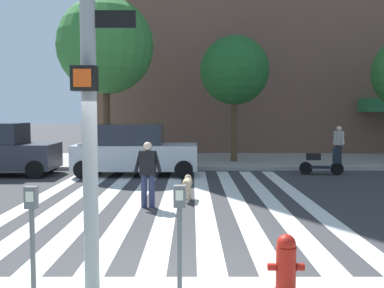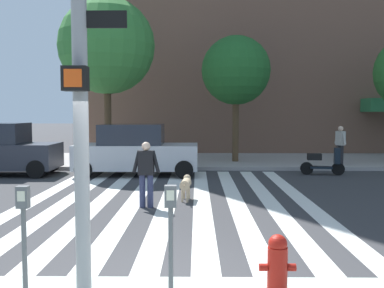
{
  "view_description": "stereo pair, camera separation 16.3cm",
  "coord_description": "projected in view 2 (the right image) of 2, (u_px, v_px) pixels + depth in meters",
  "views": [
    {
      "loc": [
        0.24,
        -5.65,
        2.37
      ],
      "look_at": [
        0.27,
        5.81,
        1.52
      ],
      "focal_mm": 40.19,
      "sensor_mm": 36.0,
      "label": 1
    },
    {
      "loc": [
        0.4,
        -5.65,
        2.37
      ],
      "look_at": [
        0.27,
        5.81,
        1.52
      ],
      "focal_mm": 40.19,
      "sensor_mm": 36.0,
      "label": 2
    }
  ],
  "objects": [
    {
      "name": "parking_meter_curbside",
      "position": [
        24.0,
        226.0,
        5.05
      ],
      "size": [
        0.14,
        0.11,
        1.36
      ],
      "color": "#515456",
      "rests_on": "sidewalk_near"
    },
    {
      "name": "traffic_light_pole",
      "position": [
        78.0,
        12.0,
        4.94
      ],
      "size": [
        0.74,
        0.46,
        5.8
      ],
      "color": "gray",
      "rests_on": "sidewalk_near"
    },
    {
      "name": "parked_scooter",
      "position": [
        323.0,
        162.0,
        16.23
      ],
      "size": [
        1.63,
        0.55,
        1.11
      ],
      "color": "black",
      "rests_on": "ground_plane"
    },
    {
      "name": "pedestrian_bystander",
      "position": [
        340.0,
        143.0,
        18.32
      ],
      "size": [
        0.36,
        0.69,
        1.64
      ],
      "color": "black",
      "rests_on": "sidewalk_far"
    },
    {
      "name": "sidewalk_far",
      "position": [
        188.0,
        161.0,
        20.47
      ],
      "size": [
        80.0,
        6.0,
        0.15
      ],
      "primitive_type": "cube",
      "color": "gray",
      "rests_on": "ground_plane"
    },
    {
      "name": "parking_meter_second_along",
      "position": [
        171.0,
        225.0,
        5.1
      ],
      "size": [
        0.14,
        0.11,
        1.36
      ],
      "color": "#515456",
      "rests_on": "sidewalk_near"
    },
    {
      "name": "ground_plane",
      "position": [
        182.0,
        200.0,
        11.65
      ],
      "size": [
        160.0,
        160.0,
        0.0
      ],
      "primitive_type": "plane",
      "color": "#353538"
    },
    {
      "name": "parked_car_behind_first",
      "position": [
        136.0,
        151.0,
        16.17
      ],
      "size": [
        4.56,
        1.92,
        1.92
      ],
      "color": "#B9BABF",
      "rests_on": "ground_plane"
    },
    {
      "name": "crosswalk_stripes",
      "position": [
        169.0,
        200.0,
        11.65
      ],
      "size": [
        7.65,
        11.1,
        0.01
      ],
      "color": "silver",
      "rests_on": "ground_plane"
    },
    {
      "name": "street_tree_middle",
      "position": [
        236.0,
        71.0,
        19.25
      ],
      "size": [
        3.1,
        3.1,
        5.65
      ],
      "color": "#4C3823",
      "rests_on": "sidewalk_far"
    },
    {
      "name": "fire_hydrant",
      "position": [
        277.0,
        267.0,
        5.15
      ],
      "size": [
        0.44,
        0.32,
        0.76
      ],
      "color": "#9A160E",
      "rests_on": "sidewalk_near"
    },
    {
      "name": "street_tree_nearest",
      "position": [
        107.0,
        46.0,
        18.3
      ],
      "size": [
        4.11,
        4.11,
        7.1
      ],
      "color": "#4C3823",
      "rests_on": "sidewalk_far"
    },
    {
      "name": "dog_on_leash",
      "position": [
        186.0,
        184.0,
        11.57
      ],
      "size": [
        0.31,
        1.01,
        0.65
      ],
      "color": "tan",
      "rests_on": "ground_plane"
    },
    {
      "name": "pedestrian_dog_walker",
      "position": [
        146.0,
        171.0,
        10.67
      ],
      "size": [
        0.71,
        0.27,
        1.64
      ],
      "color": "#282D4C",
      "rests_on": "ground_plane"
    }
  ]
}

